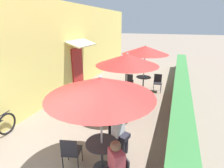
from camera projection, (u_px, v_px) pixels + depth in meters
The scene contains 19 objects.
cafe_facade_wall at pixel (79, 47), 9.38m from camera, with size 0.98×13.92×4.20m.
planter_hedge at pixel (181, 85), 8.16m from camera, with size 0.60×12.92×1.01m.
patio_table_near at pixel (102, 150), 4.01m from camera, with size 0.73×0.73×0.73m.
patio_umbrella_near at pixel (100, 87), 3.50m from camera, with size 2.24×2.24×2.31m.
cafe_chair_near_left at pixel (71, 151), 3.99m from camera, with size 0.49×0.49×0.87m.
seated_patron_near_right at pixel (114, 167), 3.33m from camera, with size 0.51×0.51×1.25m.
cafe_chair_near_back at pixel (116, 134), 4.59m from camera, with size 0.49×0.49×0.87m.
seated_patron_near_back at pixel (120, 130), 4.48m from camera, with size 0.47×0.41×1.25m.
patio_table_mid at pixel (126, 100), 6.63m from camera, with size 0.73×0.73×0.73m.
patio_umbrella_mid at pixel (127, 60), 6.12m from camera, with size 2.24×2.24×2.31m.
cafe_chair_mid_left at pixel (122, 108), 5.98m from camera, with size 0.40×0.40×0.87m.
cafe_chair_mid_right at pixel (143, 98), 6.81m from camera, with size 0.55×0.55×0.87m.
cafe_chair_mid_back at pixel (113, 95), 7.11m from camera, with size 0.55×0.55×0.87m.
coffee_cup_mid at pixel (127, 93), 6.64m from camera, with size 0.07×0.07×0.09m.
patio_table_far at pixel (143, 81), 8.86m from camera, with size 0.73×0.73×0.73m.
patio_umbrella_far at pixel (145, 50), 8.35m from camera, with size 2.24×2.24×2.31m.
cafe_chair_far_left at pixel (129, 80), 8.94m from camera, with size 0.44×0.44×0.87m.
cafe_chair_far_right at pixel (158, 81), 8.76m from camera, with size 0.44×0.44×0.87m.
coffee_cup_far at pixel (144, 77), 8.66m from camera, with size 0.07×0.07×0.09m.
Camera 1 is at (2.44, -1.47, 3.27)m, focal length 28.00 mm.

